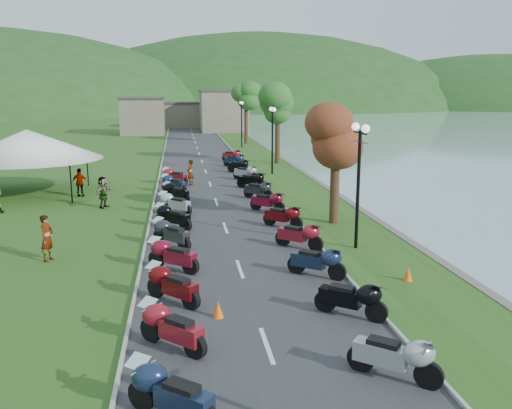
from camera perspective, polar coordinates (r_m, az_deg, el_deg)
name	(u,v)px	position (r m, az deg, el deg)	size (l,w,h in m)	color
road	(206,171)	(43.01, -5.34, 3.48)	(7.00, 120.00, 0.02)	#363639
hills_backdrop	(183,107)	(202.60, -7.70, 10.12)	(360.00, 120.00, 76.00)	#285621
far_building	(178,114)	(87.57, -8.23, 9.38)	(18.00, 16.00, 5.00)	#756C5B
moto_row_left	(173,256)	(19.53, -8.75, -5.43)	(2.60, 38.55, 1.10)	#331411
moto_row_right	(269,202)	(28.59, 1.34, 0.30)	(2.60, 43.48, 1.10)	#331411
vendor_tent_main	(29,163)	(35.81, -22.76, 4.10)	(5.86, 5.86, 4.00)	white
tree_lakeside	(335,157)	(25.99, 8.37, 4.92)	(2.31, 2.31, 6.41)	#337329
pedestrian_a	(49,260)	(22.11, -20.97, -5.52)	(0.64, 0.47, 1.77)	slate
traffic_cone_near	(218,310)	(15.65, -4.01, -10.97)	(0.33, 0.33, 0.51)	#F2590C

